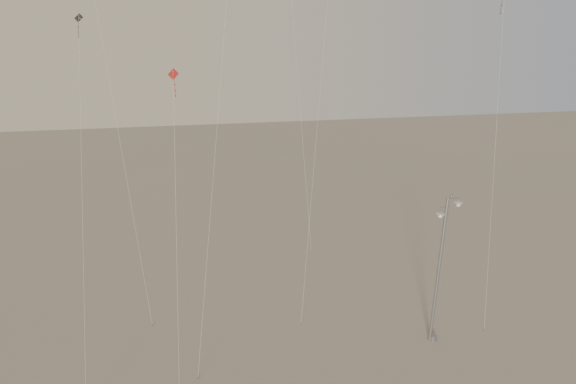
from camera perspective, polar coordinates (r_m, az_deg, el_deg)
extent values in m
plane|color=gray|center=(32.09, 5.42, -17.62)|extent=(160.00, 160.00, 0.00)
cylinder|color=gray|center=(35.58, 14.51, -14.11)|extent=(0.44, 0.44, 0.30)
cylinder|color=gray|center=(33.62, 15.04, -7.79)|extent=(0.59, 0.18, 8.89)
cylinder|color=gray|center=(32.26, 16.29, -0.40)|extent=(0.14, 0.14, 0.18)
cylinder|color=gray|center=(32.45, 16.62, -0.60)|extent=(0.50, 0.15, 0.07)
cylinder|color=gray|center=(32.64, 16.95, -0.80)|extent=(0.06, 0.06, 0.30)
ellipsoid|color=#B6B6B1|center=(32.68, 16.93, -1.06)|extent=(0.52, 0.52, 0.18)
cylinder|color=gray|center=(32.28, 15.75, -1.46)|extent=(0.60, 0.10, 0.07)
cylinder|color=gray|center=(32.19, 15.26, -1.84)|extent=(0.06, 0.06, 0.40)
ellipsoid|color=#B6B6B1|center=(32.25, 15.23, -2.18)|extent=(0.52, 0.52, 0.18)
cylinder|color=beige|center=(33.63, -18.58, 15.55)|extent=(3.24, 2.50, 35.62)
cylinder|color=gray|center=(36.95, -13.62, -12.97)|extent=(0.06, 0.06, 0.10)
cylinder|color=beige|center=(31.21, -7.14, 7.64)|extent=(3.98, 9.31, 26.31)
cylinder|color=gray|center=(31.69, -9.15, -18.17)|extent=(0.06, 0.06, 0.10)
cylinder|color=beige|center=(40.36, 3.88, 17.08)|extent=(7.46, 17.15, 36.60)
cylinder|color=gray|center=(35.95, 1.32, -13.35)|extent=(0.06, 0.06, 0.10)
cube|color=maroon|center=(30.55, -11.58, 11.66)|extent=(0.57, 0.34, 0.63)
cylinder|color=maroon|center=(30.76, -11.43, 10.31)|extent=(0.06, 0.16, 0.93)
cylinder|color=beige|center=(28.65, -11.27, -4.62)|extent=(0.76, 7.39, 15.50)
cylinder|color=black|center=(39.60, 20.90, 17.53)|extent=(0.21, 0.12, 1.43)
cylinder|color=beige|center=(37.09, 20.26, 3.46)|extent=(2.97, 6.32, 20.34)
cylinder|color=gray|center=(37.43, 19.30, -13.09)|extent=(0.06, 0.06, 0.10)
cylinder|color=beige|center=(44.03, 1.06, 10.74)|extent=(1.79, 2.41, 26.87)
cylinder|color=gray|center=(46.48, 2.38, -6.10)|extent=(0.06, 0.06, 0.10)
cube|color=black|center=(37.68, -20.49, 16.25)|extent=(0.49, 0.30, 0.55)
cylinder|color=black|center=(37.80, -20.51, 15.14)|extent=(0.13, 0.13, 0.97)
cylinder|color=beige|center=(32.27, -20.19, -0.22)|extent=(0.20, 13.39, 18.37)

